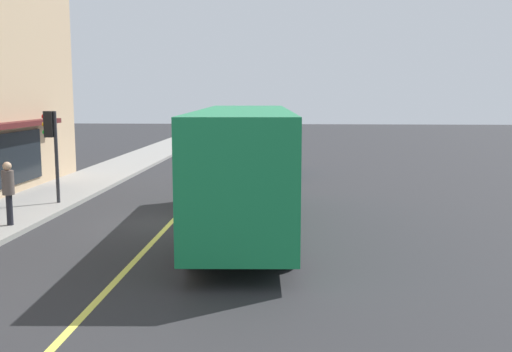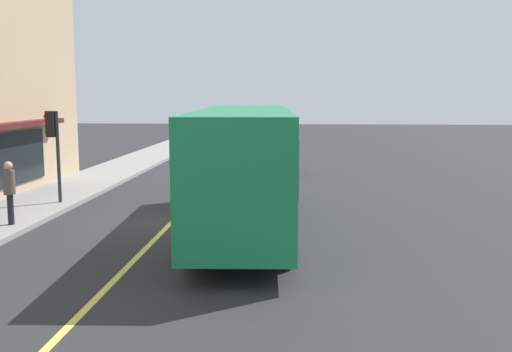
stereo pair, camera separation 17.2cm
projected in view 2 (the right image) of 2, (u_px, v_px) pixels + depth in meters
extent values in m
plane|color=#28282B|center=(171.00, 223.00, 18.17)|extent=(120.00, 120.00, 0.00)
cube|color=gray|center=(2.00, 218.00, 18.54)|extent=(80.00, 3.03, 0.15)
cube|color=#D8D14C|center=(171.00, 223.00, 18.17)|extent=(36.00, 0.16, 0.01)
cube|color=#197F47|center=(244.00, 162.00, 16.95)|extent=(11.12, 3.09, 3.00)
cube|color=black|center=(250.00, 136.00, 22.29)|extent=(0.23, 2.10, 1.80)
cube|color=black|center=(199.00, 151.00, 16.62)|extent=(8.79, 0.54, 1.32)
cube|color=black|center=(289.00, 151.00, 16.58)|extent=(8.79, 0.54, 1.32)
cube|color=#0CF259|center=(250.00, 112.00, 22.24)|extent=(0.18, 1.90, 0.36)
cube|color=#2D2D33|center=(250.00, 178.00, 22.61)|extent=(0.29, 2.41, 0.40)
cylinder|color=black|center=(216.00, 193.00, 20.66)|extent=(1.01, 0.35, 1.00)
cylinder|color=black|center=(281.00, 193.00, 20.62)|extent=(1.01, 0.35, 1.00)
cylinder|color=black|center=(190.00, 244.00, 13.69)|extent=(1.01, 0.35, 1.00)
cylinder|color=black|center=(288.00, 244.00, 13.65)|extent=(1.01, 0.35, 1.00)
cylinder|color=#2D2D33|center=(58.00, 157.00, 20.63)|extent=(0.12, 0.12, 3.20)
cube|color=black|center=(51.00, 124.00, 20.48)|extent=(0.30, 0.30, 0.90)
sphere|color=red|center=(46.00, 116.00, 20.46)|extent=(0.18, 0.18, 0.18)
sphere|color=orange|center=(46.00, 124.00, 20.50)|extent=(0.18, 0.18, 0.18)
sphere|color=green|center=(47.00, 132.00, 20.53)|extent=(0.18, 0.18, 0.18)
cube|color=#14666B|center=(275.00, 162.00, 29.20)|extent=(4.34, 1.90, 0.75)
cube|color=black|center=(275.00, 149.00, 29.25)|extent=(2.44, 1.57, 0.55)
cylinder|color=black|center=(292.00, 171.00, 27.79)|extent=(0.65, 0.24, 0.64)
cylinder|color=black|center=(257.00, 171.00, 27.87)|extent=(0.65, 0.24, 0.64)
cylinder|color=black|center=(291.00, 164.00, 30.60)|extent=(0.65, 0.24, 0.64)
cylinder|color=black|center=(260.00, 164.00, 30.68)|extent=(0.65, 0.24, 0.64)
cylinder|color=black|center=(11.00, 209.00, 17.24)|extent=(0.18, 0.18, 0.90)
cylinder|color=#594C47|center=(9.00, 182.00, 17.13)|extent=(0.34, 0.34, 0.71)
sphere|color=tan|center=(8.00, 166.00, 17.06)|extent=(0.25, 0.25, 0.25)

